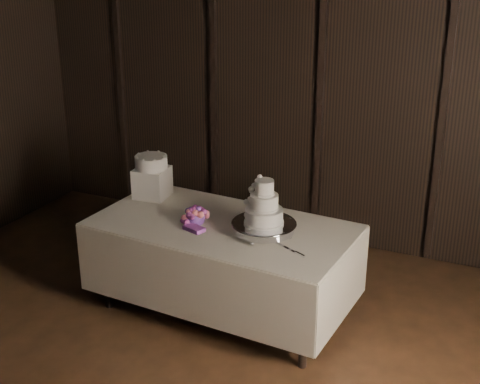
# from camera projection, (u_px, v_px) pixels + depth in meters

# --- Properties ---
(room) EXTENTS (6.08, 7.08, 3.08)m
(room) POSITION_uv_depth(u_px,v_px,m) (84.00, 235.00, 3.15)
(room) COLOR black
(room) RESTS_ON ground
(display_table) EXTENTS (2.04, 1.15, 0.76)m
(display_table) POSITION_uv_depth(u_px,v_px,m) (223.00, 265.00, 5.20)
(display_table) COLOR silver
(display_table) RESTS_ON ground
(cake_stand) EXTENTS (0.59, 0.59, 0.09)m
(cake_stand) POSITION_uv_depth(u_px,v_px,m) (264.00, 229.00, 4.90)
(cake_stand) COLOR silver
(cake_stand) RESTS_ON display_table
(wedding_cake) EXTENTS (0.32, 0.28, 0.33)m
(wedding_cake) POSITION_uv_depth(u_px,v_px,m) (260.00, 206.00, 4.83)
(wedding_cake) COLOR white
(wedding_cake) RESTS_ON cake_stand
(bouquet) EXTENTS (0.36, 0.43, 0.17)m
(bouquet) POSITION_uv_depth(u_px,v_px,m) (196.00, 217.00, 5.08)
(bouquet) COLOR #D95E71
(bouquet) RESTS_ON display_table
(box_pedestal) EXTENTS (0.28, 0.28, 0.25)m
(box_pedestal) POSITION_uv_depth(u_px,v_px,m) (152.00, 182.00, 5.57)
(box_pedestal) COLOR white
(box_pedestal) RESTS_ON display_table
(small_cake) EXTENTS (0.32, 0.32, 0.11)m
(small_cake) POSITION_uv_depth(u_px,v_px,m) (151.00, 162.00, 5.51)
(small_cake) COLOR white
(small_cake) RESTS_ON box_pedestal
(cake_knife) EXTENTS (0.34, 0.19, 0.01)m
(cake_knife) POSITION_uv_depth(u_px,v_px,m) (282.00, 246.00, 4.72)
(cake_knife) COLOR silver
(cake_knife) RESTS_ON display_table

